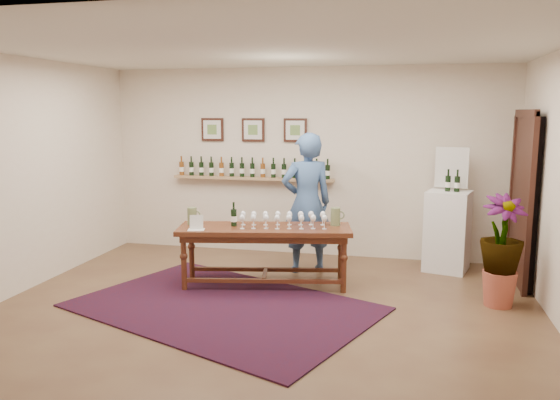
% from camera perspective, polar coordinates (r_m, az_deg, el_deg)
% --- Properties ---
extents(ground, '(6.00, 6.00, 0.00)m').
position_cam_1_polar(ground, '(6.11, -1.71, -11.44)').
color(ground, '#503323').
rests_on(ground, ground).
extents(room_shell, '(6.00, 6.00, 6.00)m').
position_cam_1_polar(room_shell, '(7.49, 17.85, 0.84)').
color(room_shell, beige).
rests_on(room_shell, ground).
extents(rug, '(3.75, 3.17, 0.02)m').
position_cam_1_polar(rug, '(6.21, -5.94, -11.04)').
color(rug, '#470C14').
rests_on(rug, ground).
extents(tasting_table, '(2.21, 1.06, 0.75)m').
position_cam_1_polar(tasting_table, '(6.75, -1.62, -3.75)').
color(tasting_table, '#442111').
rests_on(tasting_table, ground).
extents(table_glasses, '(1.36, 0.58, 0.18)m').
position_cam_1_polar(table_glasses, '(6.70, 0.32, -2.06)').
color(table_glasses, white).
rests_on(table_glasses, tasting_table).
extents(table_bottles, '(0.34, 0.25, 0.32)m').
position_cam_1_polar(table_bottles, '(6.81, -4.85, -1.30)').
color(table_bottles, black).
rests_on(table_bottles, tasting_table).
extents(pitcher_left, '(0.17, 0.17, 0.22)m').
position_cam_1_polar(pitcher_left, '(6.93, -9.17, -1.67)').
color(pitcher_left, '#657347').
rests_on(pitcher_left, tasting_table).
extents(pitcher_right, '(0.18, 0.18, 0.22)m').
position_cam_1_polar(pitcher_right, '(6.82, 5.81, -1.74)').
color(pitcher_right, '#657347').
rests_on(pitcher_right, tasting_table).
extents(menu_card, '(0.22, 0.18, 0.18)m').
position_cam_1_polar(menu_card, '(6.63, -8.72, -2.32)').
color(menu_card, silver).
rests_on(menu_card, tasting_table).
extents(display_pedestal, '(0.67, 0.67, 1.10)m').
position_cam_1_polar(display_pedestal, '(7.78, 17.10, -3.10)').
color(display_pedestal, white).
rests_on(display_pedestal, ground).
extents(pedestal_bottles, '(0.32, 0.16, 0.31)m').
position_cam_1_polar(pedestal_bottles, '(7.64, 17.59, 2.00)').
color(pedestal_bottles, black).
rests_on(pedestal_bottles, display_pedestal).
extents(info_sign, '(0.43, 0.14, 0.61)m').
position_cam_1_polar(info_sign, '(7.79, 17.52, 3.25)').
color(info_sign, silver).
rests_on(info_sign, display_pedestal).
extents(potted_plant, '(0.72, 0.72, 1.09)m').
position_cam_1_polar(potted_plant, '(6.53, 22.12, -4.94)').
color(potted_plant, '#A54B37').
rests_on(potted_plant, ground).
extents(person, '(0.81, 0.70, 1.88)m').
position_cam_1_polar(person, '(7.32, 2.80, -0.32)').
color(person, '#395787').
rests_on(person, ground).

